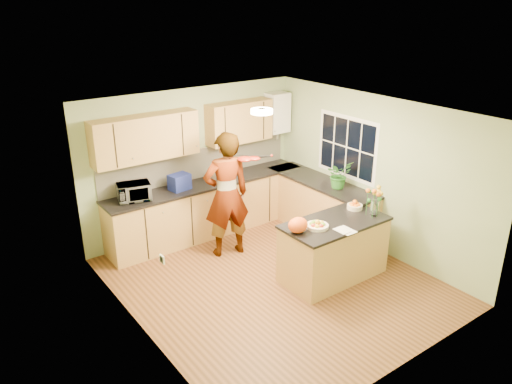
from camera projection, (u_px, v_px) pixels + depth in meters
floor at (273, 281)px, 7.28m from camera, size 4.50×4.50×0.00m
ceiling at (276, 112)px, 6.36m from camera, size 4.00×4.50×0.02m
wall_back at (193, 161)px, 8.50m from camera, size 4.00×0.02×2.50m
wall_front at (410, 271)px, 5.13m from camera, size 4.00×0.02×2.50m
wall_left at (138, 243)px, 5.72m from camera, size 0.02×4.50×2.50m
wall_right at (373, 174)px, 7.92m from camera, size 0.02×4.50×2.50m
back_counter at (209, 208)px, 8.62m from camera, size 3.64×0.62×0.94m
right_counter at (320, 206)px, 8.68m from camera, size 0.62×2.24×0.94m
splashback at (199, 163)px, 8.57m from camera, size 3.60×0.02×0.52m
upper_cabinets at (187, 131)px, 8.06m from camera, size 3.20×0.34×0.70m
boiler at (277, 113)px, 9.08m from camera, size 0.40×0.30×0.86m
window_right at (347, 147)px, 8.25m from camera, size 0.01×1.30×1.05m
light_switch at (162, 259)px, 5.26m from camera, size 0.02×0.09×0.09m
ceiling_lamp at (262, 111)px, 6.60m from camera, size 0.30×0.30×0.07m
peninsula_island at (334, 249)px, 7.26m from camera, size 1.56×0.80×0.90m
fruit_dish at (317, 225)px, 6.88m from camera, size 0.31×0.31×0.11m
orange_bowl at (355, 205)px, 7.49m from camera, size 0.23×0.23×0.14m
flower_vase at (376, 194)px, 7.16m from camera, size 0.28×0.28×0.51m
orange_bag at (298, 225)px, 6.73m from camera, size 0.35×0.32×0.22m
papers at (346, 230)px, 6.81m from camera, size 0.20×0.27×0.01m
violinist at (226, 195)px, 7.73m from camera, size 0.82×0.63×2.02m
violin at (245, 159)px, 7.45m from camera, size 0.58×0.51×0.15m
microwave at (134, 192)px, 7.66m from camera, size 0.56×0.44×0.27m
blue_box at (180, 182)px, 8.09m from camera, size 0.36×0.29×0.26m
kettle at (212, 175)px, 8.44m from camera, size 0.15×0.15×0.29m
jar_cream at (232, 171)px, 8.74m from camera, size 0.13×0.13×0.16m
jar_white at (239, 170)px, 8.78m from camera, size 0.11×0.11×0.17m
potted_plant at (339, 175)px, 8.13m from camera, size 0.42×0.37×0.45m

